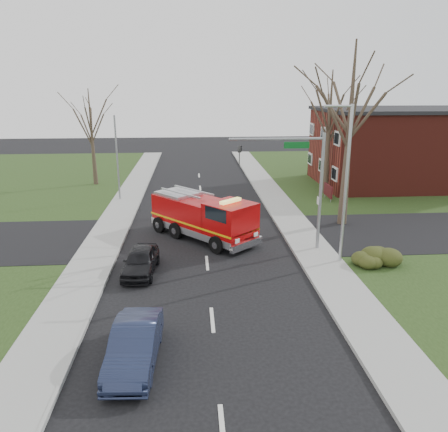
{
  "coord_description": "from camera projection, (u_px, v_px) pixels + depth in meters",
  "views": [
    {
      "loc": [
        -0.68,
        -21.97,
        9.28
      ],
      "look_at": [
        1.08,
        2.18,
        2.0
      ],
      "focal_mm": 35.0,
      "sensor_mm": 36.0,
      "label": 1
    }
  ],
  "objects": [
    {
      "name": "brick_building",
      "position": [
        401.0,
        147.0,
        41.17
      ],
      "size": [
        15.4,
        10.4,
        7.25
      ],
      "color": "maroon",
      "rests_on": "ground"
    },
    {
      "name": "health_center_sign",
      "position": [
        328.0,
        191.0,
        36.12
      ],
      "size": [
        0.12,
        2.0,
        1.4
      ],
      "color": "#471014",
      "rests_on": "ground"
    },
    {
      "name": "bare_tree_far",
      "position": [
        330.0,
        119.0,
        36.93
      ],
      "size": [
        5.25,
        5.25,
        10.5
      ],
      "color": "#3E2D24",
      "rests_on": "ground"
    },
    {
      "name": "parked_car_gray",
      "position": [
        135.0,
        345.0,
        14.99
      ],
      "size": [
        1.72,
        4.4,
        1.43
      ],
      "primitive_type": "imported",
      "rotation": [
        0.0,
        0.0,
        -0.05
      ],
      "color": "#1C243F",
      "rests_on": "ground"
    },
    {
      "name": "bare_tree_left",
      "position": [
        91.0,
        127.0,
        40.5
      ],
      "size": [
        4.5,
        4.5,
        9.0
      ],
      "color": "#3E2D24",
      "rests_on": "ground"
    },
    {
      "name": "sidewalk_left",
      "position": [
        91.0,
        265.0,
        23.25
      ],
      "size": [
        2.4,
        80.0,
        0.15
      ],
      "primitive_type": "cube",
      "color": "#9B9C96",
      "rests_on": "ground"
    },
    {
      "name": "hedge_corner",
      "position": [
        377.0,
        256.0,
        23.21
      ],
      "size": [
        2.8,
        2.0,
        0.9
      ],
      "primitive_type": "ellipsoid",
      "color": "#2C3613",
      "rests_on": "lawn_right"
    },
    {
      "name": "parked_car_maroon",
      "position": [
        141.0,
        261.0,
        22.32
      ],
      "size": [
        1.85,
        3.99,
        1.32
      ],
      "primitive_type": "imported",
      "rotation": [
        0.0,
        0.0,
        -0.07
      ],
      "color": "black",
      "rests_on": "ground"
    },
    {
      "name": "bare_tree_near",
      "position": [
        350.0,
        115.0,
        27.96
      ],
      "size": [
        6.0,
        6.0,
        12.0
      ],
      "color": "#3E2D24",
      "rests_on": "ground"
    },
    {
      "name": "fire_engine",
      "position": [
        204.0,
        218.0,
        27.16
      ],
      "size": [
        6.69,
        7.13,
        2.95
      ],
      "rotation": [
        0.0,
        0.0,
        0.72
      ],
      "color": "#AC0709",
      "rests_on": "ground"
    },
    {
      "name": "utility_pole_far",
      "position": [
        117.0,
        159.0,
        35.59
      ],
      "size": [
        0.14,
        0.14,
        7.0
      ],
      "primitive_type": "cylinder",
      "color": "gray",
      "rests_on": "ground"
    },
    {
      "name": "ground",
      "position": [
        207.0,
        263.0,
        23.7
      ],
      "size": [
        120.0,
        120.0,
        0.0
      ],
      "primitive_type": "plane",
      "color": "black",
      "rests_on": "ground"
    },
    {
      "name": "streetlight_pole",
      "position": [
        345.0,
        181.0,
        22.41
      ],
      "size": [
        1.48,
        0.16,
        8.4
      ],
      "color": "#B7BABF",
      "rests_on": "ground"
    },
    {
      "name": "traffic_signal_mast",
      "position": [
        299.0,
        171.0,
        24.14
      ],
      "size": [
        5.29,
        0.18,
        6.8
      ],
      "color": "gray",
      "rests_on": "ground"
    },
    {
      "name": "sidewalk_right",
      "position": [
        319.0,
        259.0,
        24.12
      ],
      "size": [
        2.4,
        80.0,
        0.15
      ],
      "primitive_type": "cube",
      "color": "#9B9C96",
      "rests_on": "ground"
    }
  ]
}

